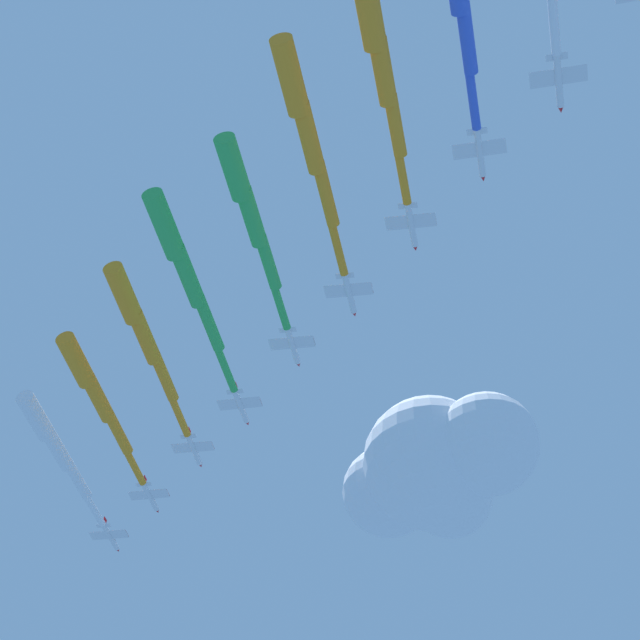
# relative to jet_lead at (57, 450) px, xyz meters

# --- Properties ---
(jet_lead) EXTENTS (20.49, 47.98, 3.77)m
(jet_lead) POSITION_rel_jet_lead_xyz_m (0.00, 0.00, 0.00)
(jet_lead) COLOR silver
(jet_port_inner) EXTENTS (21.16, 49.15, 3.73)m
(jet_port_inner) POSITION_rel_jet_lead_xyz_m (-16.19, 6.74, 0.10)
(jet_port_inner) COLOR silver
(jet_starboard_inner) EXTENTS (22.39, 50.46, 3.75)m
(jet_starboard_inner) POSITION_rel_jet_lead_xyz_m (-32.74, 13.56, 1.10)
(jet_starboard_inner) COLOR silver
(jet_port_mid) EXTENTS (22.34, 53.23, 3.78)m
(jet_port_mid) POSITION_rel_jet_lead_xyz_m (-48.43, 21.35, 0.13)
(jet_port_mid) COLOR silver
(jet_starboard_mid) EXTENTS (21.31, 48.36, 3.83)m
(jet_starboard_mid) POSITION_rel_jet_lead_xyz_m (-63.49, 24.13, 2.42)
(jet_starboard_mid) COLOR silver
(jet_port_outer) EXTENTS (22.57, 51.88, 3.88)m
(jet_port_outer) POSITION_rel_jet_lead_xyz_m (-80.04, 32.40, 1.28)
(jet_port_outer) COLOR silver
(jet_starboard_outer) EXTENTS (21.08, 46.73, 3.87)m
(jet_starboard_outer) POSITION_rel_jet_lead_xyz_m (-94.81, 35.00, 2.78)
(jet_starboard_outer) COLOR silver
(cloud_puff) EXTENTS (45.31, 34.78, 27.62)m
(cloud_puff) POSITION_rel_jet_lead_xyz_m (-59.32, -47.37, 2.51)
(cloud_puff) COLOR white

